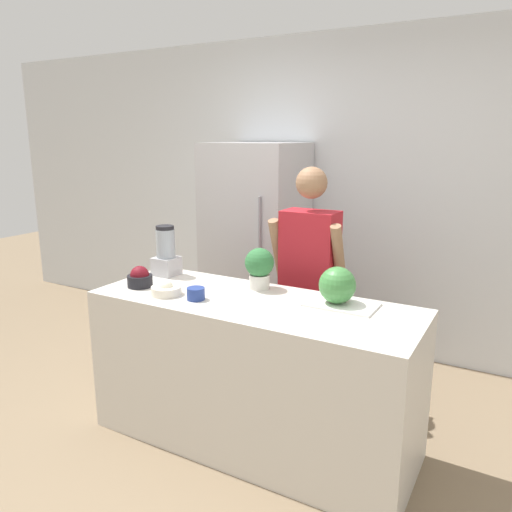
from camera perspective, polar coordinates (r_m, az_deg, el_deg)
name	(u,v)px	position (r m, az deg, el deg)	size (l,w,h in m)	color
ground_plane	(222,472)	(2.96, -3.94, -23.40)	(14.00, 14.00, 0.00)	#7F6B51
wall_back	(353,196)	(4.23, 11.05, 6.74)	(8.00, 0.06, 2.60)	silver
counter_island	(253,372)	(2.98, -0.33, -13.15)	(1.88, 0.69, 0.88)	beige
refrigerator	(256,247)	(4.25, -0.04, 1.08)	(0.75, 0.68, 1.73)	#B7B7BC
person	(309,282)	(3.40, 6.07, -2.98)	(0.51, 0.26, 1.59)	#333338
cutting_board	(341,304)	(2.77, 9.74, -5.48)	(0.38, 0.24, 0.01)	white
watermelon	(337,285)	(2.73, 9.28, -3.31)	(0.20, 0.20, 0.20)	#3D7F3D
bowl_cherries	(140,278)	(3.14, -13.13, -2.48)	(0.15, 0.15, 0.13)	black
bowl_cream	(166,290)	(2.95, -10.21, -3.80)	(0.18, 0.18, 0.09)	beige
bowl_small_blue	(196,294)	(2.84, -6.89, -4.30)	(0.10, 0.10, 0.07)	navy
blender	(166,253)	(3.34, -10.26, 0.36)	(0.15, 0.15, 0.33)	#B7B7BC
potted_plant	(259,266)	(2.99, 0.39, -1.19)	(0.18, 0.18, 0.25)	beige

